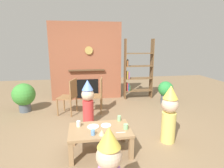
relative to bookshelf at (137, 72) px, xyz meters
name	(u,v)px	position (x,y,z in m)	size (l,w,h in m)	color
ground_plane	(108,136)	(-1.28, -2.40, -0.86)	(12.00, 12.00, 0.00)	#846B4C
brick_fireplace_feature	(86,62)	(-1.58, 0.20, 0.33)	(2.20, 0.28, 2.40)	#935138
bookshelf	(137,72)	(0.00, 0.00, 0.00)	(0.90, 0.28, 1.90)	brown
coffee_table	(100,133)	(-1.48, -2.90, -0.52)	(1.01, 0.65, 0.41)	#9E7A51
paper_cup_near_left	(93,132)	(-1.60, -3.09, -0.41)	(0.06, 0.06, 0.09)	#669EE0
paper_cup_near_right	(126,127)	(-1.06, -2.98, -0.41)	(0.08, 0.08, 0.09)	#8CD18C
paper_cup_center	(119,118)	(-1.10, -2.64, -0.40)	(0.06, 0.06, 0.10)	#8CD18C
paper_cup_far_left	(79,124)	(-1.82, -2.75, -0.40)	(0.07, 0.07, 0.10)	silver
paper_plate_front	(93,127)	(-1.58, -2.81, -0.44)	(0.20, 0.20, 0.01)	white
paper_plate_rear	(106,125)	(-1.36, -2.80, -0.44)	(0.18, 0.18, 0.01)	white
birthday_cake_slice	(102,132)	(-1.46, -3.11, -0.41)	(0.10, 0.10, 0.09)	#EAC68C
table_fork	(121,132)	(-1.17, -3.08, -0.45)	(0.15, 0.02, 0.01)	silver
child_with_cone_hat	(109,168)	(-1.49, -4.03, -0.34)	(0.27, 0.27, 0.98)	#B27FCC
child_in_pink	(169,113)	(-0.21, -2.77, -0.30)	(0.29, 0.29, 1.07)	#E0CC66
child_by_the_chairs	(88,101)	(-1.62, -1.75, -0.33)	(0.28, 0.28, 1.01)	#D13838
dining_chair_left	(70,95)	(-2.04, -1.10, -0.35)	(0.52, 0.52, 0.90)	olive
dining_chair_middle	(98,93)	(-1.35, -1.08, -0.35)	(0.46, 0.46, 0.90)	olive
potted_plant_tall	(165,90)	(0.69, -0.71, -0.46)	(0.44, 0.44, 0.67)	#4C5660
potted_plant_short	(24,96)	(-3.25, -0.73, -0.43)	(0.58, 0.58, 0.76)	#4C5660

